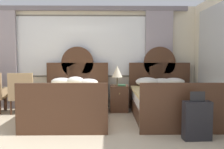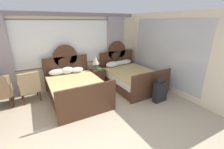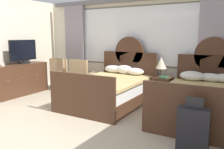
% 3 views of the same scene
% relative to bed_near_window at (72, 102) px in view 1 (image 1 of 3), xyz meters
% --- Properties ---
extents(wall_back_window, '(6.05, 0.22, 2.70)m').
position_rel_bed_near_window_xyz_m(wall_back_window, '(0.09, 1.22, 1.07)').
color(wall_back_window, beige).
rests_on(wall_back_window, ground_plane).
extents(bed_near_window, '(1.59, 2.25, 1.63)m').
position_rel_bed_near_window_xyz_m(bed_near_window, '(0.00, 0.00, 0.00)').
color(bed_near_window, '#472B1C').
rests_on(bed_near_window, ground_plane).
extents(bed_near_mirror, '(1.59, 2.25, 1.63)m').
position_rel_bed_near_window_xyz_m(bed_near_mirror, '(2.15, 0.00, 0.00)').
color(bed_near_mirror, '#472B1C').
rests_on(bed_near_mirror, ground_plane).
extents(nightstand_between_beds, '(0.44, 0.47, 0.65)m').
position_rel_bed_near_window_xyz_m(nightstand_between_beds, '(1.07, 0.72, -0.04)').
color(nightstand_between_beds, '#472B1C').
rests_on(nightstand_between_beds, ground_plane).
extents(table_lamp_on_nightstand, '(0.27, 0.27, 0.49)m').
position_rel_bed_near_window_xyz_m(table_lamp_on_nightstand, '(1.03, 0.72, 0.63)').
color(table_lamp_on_nightstand, brown).
rests_on(table_lamp_on_nightstand, nightstand_between_beds).
extents(book_on_nightstand, '(0.18, 0.26, 0.03)m').
position_rel_bed_near_window_xyz_m(book_on_nightstand, '(1.14, 0.63, 0.31)').
color(book_on_nightstand, '#285133').
rests_on(book_on_nightstand, nightstand_between_beds).
extents(armchair_by_window_left, '(0.63, 0.63, 0.98)m').
position_rel_bed_near_window_xyz_m(armchair_by_window_left, '(-1.27, 0.53, 0.15)').
color(armchair_by_window_left, tan).
rests_on(armchair_by_window_left, ground_plane).
extents(suitcase_on_floor, '(0.46, 0.21, 0.80)m').
position_rel_bed_near_window_xyz_m(suitcase_on_floor, '(2.25, -1.45, -0.04)').
color(suitcase_on_floor, black).
rests_on(suitcase_on_floor, ground_plane).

